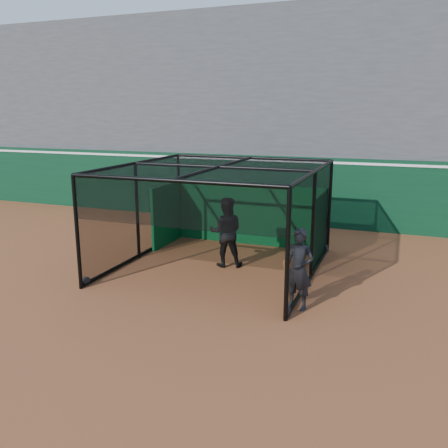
% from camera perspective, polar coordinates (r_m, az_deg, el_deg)
% --- Properties ---
extents(ground, '(120.00, 120.00, 0.00)m').
position_cam_1_polar(ground, '(10.79, -9.57, -9.07)').
color(ground, brown).
rests_on(ground, ground).
extents(outfield_wall, '(50.00, 0.50, 2.50)m').
position_cam_1_polar(outfield_wall, '(18.03, 4.04, 4.41)').
color(outfield_wall, '#09331B').
rests_on(outfield_wall, ground).
extents(grandstand, '(50.00, 7.85, 8.95)m').
position_cam_1_polar(grandstand, '(21.45, 7.23, 14.31)').
color(grandstand, '#4C4C4F').
rests_on(grandstand, ground).
extents(batting_cage, '(5.04, 5.37, 2.70)m').
position_cam_1_polar(batting_cage, '(12.47, -0.58, 0.69)').
color(batting_cage, black).
rests_on(batting_cage, ground).
extents(batter, '(1.10, 0.98, 1.88)m').
position_cam_1_polar(batter, '(12.68, 0.23, -0.97)').
color(batter, black).
rests_on(batter, ground).
extents(on_deck_player, '(0.71, 0.55, 1.74)m').
position_cam_1_polar(on_deck_player, '(10.08, 8.97, -5.40)').
color(on_deck_player, black).
rests_on(on_deck_player, ground).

